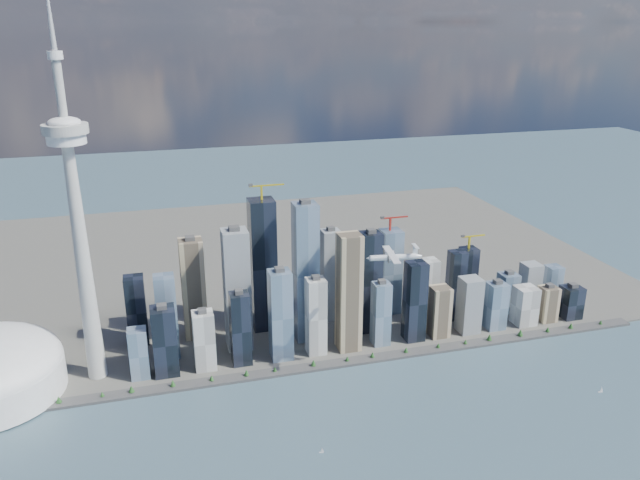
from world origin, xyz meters
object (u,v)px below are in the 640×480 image
object	(u,v)px
needle_tower	(77,220)
sailboat_east	(601,390)
airplane	(394,256)
sailboat_west	(322,451)

from	to	relation	value
needle_tower	sailboat_east	distance (m)	742.46
airplane	sailboat_west	size ratio (longest dim) A/B	9.27
airplane	sailboat_east	world-z (taller)	airplane
needle_tower	sailboat_west	bearing A→B (deg)	-43.09
needle_tower	sailboat_east	bearing A→B (deg)	-18.77
sailboat_west	sailboat_east	world-z (taller)	sailboat_east
airplane	sailboat_east	size ratio (longest dim) A/B	8.23
sailboat_east	airplane	bearing A→B (deg)	165.89
needle_tower	sailboat_east	world-z (taller)	needle_tower
needle_tower	sailboat_east	size ratio (longest dim) A/B	60.09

